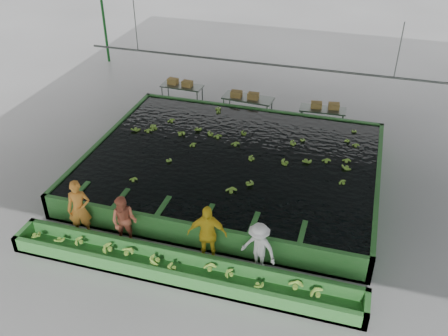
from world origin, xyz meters
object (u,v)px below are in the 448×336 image
(packing_table_left, at_px, (182,94))
(worker_c, at_px, (207,234))
(box_stack_left, at_px, (180,85))
(box_stack_mid, at_px, (245,98))
(packing_table_right, at_px, (322,118))
(worker_d, at_px, (259,248))
(worker_b, at_px, (124,221))
(worker_a, at_px, (79,209))
(packing_table_mid, at_px, (248,108))
(flotation_tank, at_px, (232,167))
(box_stack_right, at_px, (325,108))
(sorting_trough, at_px, (181,269))

(packing_table_left, bearing_deg, worker_c, -65.47)
(box_stack_left, distance_m, box_stack_mid, 3.30)
(packing_table_left, height_order, packing_table_right, packing_table_left)
(worker_d, bearing_deg, worker_b, -162.61)
(worker_a, relative_size, box_stack_mid, 1.58)
(packing_table_mid, bearing_deg, worker_c, -82.80)
(box_stack_left, bearing_deg, worker_a, -86.96)
(packing_table_right, bearing_deg, flotation_tank, -118.28)
(worker_d, relative_size, packing_table_right, 0.86)
(packing_table_mid, xyz_separation_m, packing_table_right, (3.18, 0.06, -0.06))
(worker_d, xyz_separation_m, packing_table_left, (-5.85, 9.61, -0.37))
(worker_b, distance_m, box_stack_mid, 9.00)
(flotation_tank, height_order, packing_table_right, flotation_tank)
(box_stack_right, bearing_deg, worker_b, -116.99)
(box_stack_left, bearing_deg, packing_table_right, -5.29)
(worker_b, xyz_separation_m, packing_table_right, (4.57, 9.03, -0.39))
(packing_table_right, height_order, box_stack_mid, box_stack_mid)
(worker_b, height_order, box_stack_right, worker_b)
(flotation_tank, distance_m, sorting_trough, 5.10)
(worker_b, relative_size, worker_c, 0.87)
(packing_table_left, bearing_deg, packing_table_mid, -11.14)
(sorting_trough, height_order, packing_table_mid, packing_table_mid)
(packing_table_left, distance_m, box_stack_mid, 3.25)
(worker_a, bearing_deg, sorting_trough, -35.00)
(sorting_trough, bearing_deg, box_stack_mid, 94.48)
(worker_a, bearing_deg, worker_d, -22.01)
(worker_d, distance_m, packing_table_mid, 9.35)
(worker_c, xyz_separation_m, packing_table_right, (2.05, 9.03, -0.51))
(worker_a, xyz_separation_m, packing_table_left, (-0.42, 9.61, -0.52))
(worker_a, relative_size, packing_table_right, 1.01)
(worker_a, relative_size, box_stack_left, 1.61)
(packing_table_mid, relative_size, box_stack_right, 1.86)
(worker_c, height_order, box_stack_left, worker_c)
(worker_d, xyz_separation_m, box_stack_mid, (-2.73, 8.91, 0.17))
(packing_table_mid, relative_size, packing_table_right, 1.14)
(worker_c, xyz_separation_m, box_stack_right, (2.12, 9.11, -0.08))
(packing_table_left, distance_m, packing_table_right, 6.46)
(worker_a, distance_m, worker_b, 1.45)
(worker_c, bearing_deg, box_stack_mid, 85.62)
(packing_table_mid, bearing_deg, worker_a, -107.53)
(worker_c, bearing_deg, sorting_trough, -134.48)
(worker_a, relative_size, worker_d, 1.17)
(worker_b, height_order, box_stack_mid, worker_b)
(packing_table_left, bearing_deg, flotation_tank, -53.82)
(worker_c, xyz_separation_m, box_stack_mid, (-1.26, 8.91, 0.04))
(packing_table_right, height_order, box_stack_left, box_stack_left)
(flotation_tank, relative_size, sorting_trough, 1.00)
(flotation_tank, relative_size, packing_table_right, 5.31)
(flotation_tank, bearing_deg, worker_d, -65.44)
(worker_c, distance_m, worker_d, 1.47)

